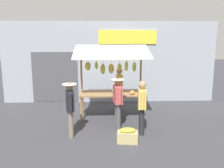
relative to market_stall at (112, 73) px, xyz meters
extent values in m
plane|color=#38383D|center=(0.01, 0.05, -1.55)|extent=(40.00, 40.00, 0.00)
cube|color=#8C939E|center=(0.01, -2.15, 0.15)|extent=(9.00, 0.25, 3.40)
cube|color=yellow|center=(-0.74, -2.01, 1.20)|extent=(2.40, 0.06, 0.56)
cube|color=#47474C|center=(2.31, -2.02, -0.45)|extent=(1.90, 0.04, 2.10)
cube|color=olive|center=(0.01, 0.05, -0.70)|extent=(2.20, 0.90, 0.05)
cylinder|color=olive|center=(1.05, 0.44, -1.14)|extent=(0.06, 0.06, 0.83)
cylinder|color=olive|center=(-1.03, 0.44, -1.14)|extent=(0.06, 0.06, 0.83)
cylinder|color=olive|center=(1.05, -0.34, -1.14)|extent=(0.06, 0.06, 0.83)
cylinder|color=olive|center=(-1.03, -0.34, -1.14)|extent=(0.06, 0.06, 0.83)
cylinder|color=olive|center=(1.07, -0.35, -0.38)|extent=(0.07, 0.07, 2.35)
cylinder|color=olive|center=(-1.05, -0.35, -0.38)|extent=(0.07, 0.07, 2.35)
cylinder|color=olive|center=(0.01, -0.35, 0.60)|extent=(2.12, 0.06, 0.06)
cube|color=beige|center=(0.01, 0.20, 0.75)|extent=(2.50, 1.46, 0.39)
cylinder|color=brown|center=(-0.82, -0.34, 0.47)|extent=(0.01, 0.01, 0.25)
ellipsoid|color=#B2CC4C|center=(-0.82, -0.34, 0.18)|extent=(0.20, 0.21, 0.34)
cylinder|color=brown|center=(-0.53, -0.32, 0.49)|extent=(0.01, 0.01, 0.21)
ellipsoid|color=#B2CC4C|center=(-0.53, -0.32, 0.21)|extent=(0.15, 0.17, 0.35)
cylinder|color=brown|center=(-0.29, -0.36, 0.45)|extent=(0.01, 0.01, 0.29)
ellipsoid|color=gold|center=(-0.29, -0.36, 0.16)|extent=(0.20, 0.22, 0.28)
cylinder|color=brown|center=(0.01, -0.33, 0.45)|extent=(0.01, 0.01, 0.30)
ellipsoid|color=gold|center=(0.01, -0.33, 0.12)|extent=(0.22, 0.19, 0.36)
cylinder|color=brown|center=(0.30, -0.31, 0.45)|extent=(0.01, 0.01, 0.30)
ellipsoid|color=gold|center=(0.30, -0.31, 0.11)|extent=(0.21, 0.19, 0.38)
cylinder|color=brown|center=(0.53, -0.36, 0.49)|extent=(0.01, 0.01, 0.22)
ellipsoid|color=#B2CC4C|center=(0.53, -0.36, 0.24)|extent=(0.12, 0.15, 0.27)
cylinder|color=brown|center=(0.83, -0.34, 0.48)|extent=(0.01, 0.01, 0.23)
ellipsoid|color=gold|center=(0.83, -0.34, 0.21)|extent=(0.21, 0.18, 0.31)
sphere|color=#729E4C|center=(-0.10, 0.09, -0.57)|extent=(0.20, 0.20, 0.20)
ellipsoid|color=orange|center=(-0.68, 0.34, -0.60)|extent=(0.25, 0.26, 0.14)
cylinder|color=#4C4C51|center=(-0.31, -0.84, -1.15)|extent=(0.14, 0.14, 0.81)
cylinder|color=#4C4C51|center=(-0.31, -0.57, -1.15)|extent=(0.14, 0.14, 0.81)
cube|color=gold|center=(-0.31, -0.70, -0.45)|extent=(0.23, 0.49, 0.57)
cylinder|color=gold|center=(-0.30, -1.01, -0.43)|extent=(0.09, 0.09, 0.53)
cylinder|color=gold|center=(-0.32, -0.40, -0.43)|extent=(0.09, 0.09, 0.53)
sphere|color=#A87A5B|center=(-0.31, -0.70, -0.02)|extent=(0.22, 0.22, 0.22)
cylinder|color=beige|center=(-0.31, -0.70, 0.04)|extent=(0.42, 0.42, 0.02)
cylinder|color=#4C4C51|center=(-0.16, 1.13, -1.16)|extent=(0.14, 0.14, 0.77)
cylinder|color=#4C4C51|center=(-0.13, 0.88, -1.16)|extent=(0.14, 0.14, 0.77)
cube|color=#BF4C51|center=(-0.15, 1.00, -0.51)|extent=(0.29, 0.49, 0.55)
cylinder|color=#BF4C51|center=(-0.19, 1.29, -0.48)|extent=(0.09, 0.09, 0.50)
cylinder|color=#BF4C51|center=(-0.10, 0.71, -0.48)|extent=(0.09, 0.09, 0.50)
sphere|color=#8C664C|center=(-0.15, 1.00, -0.10)|extent=(0.21, 0.21, 0.21)
cylinder|color=beige|center=(-0.15, 1.00, -0.03)|extent=(0.40, 0.40, 0.02)
cylinder|color=#232328|center=(-0.79, 1.67, -1.16)|extent=(0.14, 0.14, 0.78)
cylinder|color=#232328|center=(-0.82, 1.42, -1.16)|extent=(0.14, 0.14, 0.78)
cube|color=gold|center=(-0.81, 1.55, -0.50)|extent=(0.27, 0.49, 0.55)
cylinder|color=gold|center=(-0.78, 1.84, -0.48)|extent=(0.09, 0.09, 0.51)
cylinder|color=gold|center=(-0.84, 1.25, -0.48)|extent=(0.09, 0.09, 0.51)
sphere|color=#A87A5B|center=(-0.81, 1.55, -0.09)|extent=(0.21, 0.21, 0.21)
cylinder|color=#726656|center=(1.22, 1.77, -1.17)|extent=(0.14, 0.14, 0.77)
cylinder|color=#726656|center=(1.26, 1.52, -1.17)|extent=(0.14, 0.14, 0.77)
cube|color=black|center=(1.24, 1.64, -0.51)|extent=(0.30, 0.49, 0.54)
cylinder|color=black|center=(1.19, 1.93, -0.49)|extent=(0.09, 0.09, 0.50)
cylinder|color=black|center=(1.29, 1.36, -0.49)|extent=(0.09, 0.09, 0.50)
sphere|color=#8C664C|center=(1.24, 1.64, -0.10)|extent=(0.21, 0.21, 0.21)
cylinder|color=beige|center=(1.24, 1.64, -0.04)|extent=(0.40, 0.40, 0.02)
cube|color=tan|center=(-0.34, 2.17, -1.40)|extent=(0.59, 0.39, 0.30)
ellipsoid|color=yellow|center=(-0.34, 2.17, -1.20)|extent=(0.42, 0.25, 0.12)
camera|label=1|loc=(0.35, 8.51, 1.33)|focal=40.30mm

